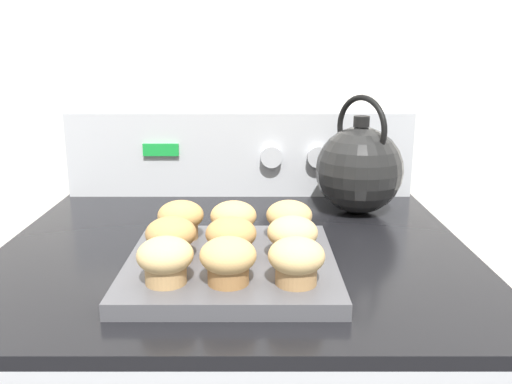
% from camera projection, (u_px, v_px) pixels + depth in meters
% --- Properties ---
extents(wall_back, '(8.00, 0.05, 2.40)m').
position_uv_depth(wall_back, '(238.00, 63.00, 1.18)').
color(wall_back, white).
rests_on(wall_back, ground_plane).
extents(control_panel, '(0.74, 0.07, 0.18)m').
position_uv_depth(control_panel, '(239.00, 154.00, 1.17)').
color(control_panel, '#B7BABF').
rests_on(control_panel, stove_range).
extents(muffin_pan, '(0.29, 0.29, 0.02)m').
position_uv_depth(muffin_pan, '(231.00, 265.00, 0.77)').
color(muffin_pan, '#4C4C51').
rests_on(muffin_pan, stove_range).
extents(muffin_r0_c0, '(0.07, 0.07, 0.06)m').
position_uv_depth(muffin_r0_c0, '(163.00, 260.00, 0.68)').
color(muffin_r0_c0, tan).
rests_on(muffin_r0_c0, muffin_pan).
extents(muffin_r0_c1, '(0.07, 0.07, 0.06)m').
position_uv_depth(muffin_r0_c1, '(227.00, 260.00, 0.68)').
color(muffin_r0_c1, olive).
rests_on(muffin_r0_c1, muffin_pan).
extents(muffin_r0_c2, '(0.07, 0.07, 0.06)m').
position_uv_depth(muffin_r0_c2, '(294.00, 260.00, 0.67)').
color(muffin_r0_c2, '#A37A4C').
rests_on(muffin_r0_c2, muffin_pan).
extents(muffin_r1_c0, '(0.07, 0.07, 0.06)m').
position_uv_depth(muffin_r1_c0, '(169.00, 237.00, 0.76)').
color(muffin_r1_c0, olive).
rests_on(muffin_r1_c0, muffin_pan).
extents(muffin_r1_c1, '(0.07, 0.07, 0.06)m').
position_uv_depth(muffin_r1_c1, '(232.00, 237.00, 0.76)').
color(muffin_r1_c1, '#A37A4C').
rests_on(muffin_r1_c1, muffin_pan).
extents(muffin_r1_c2, '(0.07, 0.07, 0.06)m').
position_uv_depth(muffin_r1_c2, '(290.00, 236.00, 0.76)').
color(muffin_r1_c2, '#A37A4C').
rests_on(muffin_r1_c2, muffin_pan).
extents(muffin_r2_c0, '(0.07, 0.07, 0.06)m').
position_uv_depth(muffin_r2_c0, '(179.00, 219.00, 0.84)').
color(muffin_r2_c0, '#A37A4C').
rests_on(muffin_r2_c0, muffin_pan).
extents(muffin_r2_c1, '(0.07, 0.07, 0.06)m').
position_uv_depth(muffin_r2_c1, '(231.00, 219.00, 0.84)').
color(muffin_r2_c1, '#A37A4C').
rests_on(muffin_r2_c1, muffin_pan).
extents(muffin_r2_c2, '(0.07, 0.07, 0.06)m').
position_uv_depth(muffin_r2_c2, '(287.00, 219.00, 0.84)').
color(muffin_r2_c2, tan).
rests_on(muffin_r2_c2, muffin_pan).
extents(tea_kettle, '(0.17, 0.19, 0.23)m').
position_uv_depth(tea_kettle, '(357.00, 168.00, 1.04)').
color(tea_kettle, black).
rests_on(tea_kettle, stove_range).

